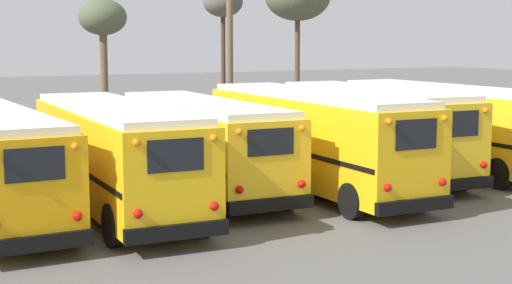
# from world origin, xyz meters

# --- Properties ---
(ground_plane) EXTENTS (160.00, 160.00, 0.00)m
(ground_plane) POSITION_xyz_m (0.00, 0.00, 0.00)
(ground_plane) COLOR #5B5956
(school_bus_1) EXTENTS (2.90, 10.78, 3.10)m
(school_bus_1) POSITION_xyz_m (-5.00, -0.89, 1.70)
(school_bus_1) COLOR yellow
(school_bus_1) RESTS_ON ground
(school_bus_2) EXTENTS (2.89, 10.17, 2.99)m
(school_bus_2) POSITION_xyz_m (-1.67, 0.40, 1.64)
(school_bus_2) COLOR yellow
(school_bus_2) RESTS_ON ground
(school_bus_3) EXTENTS (2.73, 10.97, 3.26)m
(school_bus_3) POSITION_xyz_m (1.67, -0.99, 1.77)
(school_bus_3) COLOR yellow
(school_bus_3) RESTS_ON ground
(school_bus_4) EXTENTS (3.06, 10.15, 3.19)m
(school_bus_4) POSITION_xyz_m (5.00, 0.34, 1.74)
(school_bus_4) COLOR yellow
(school_bus_4) RESTS_ON ground
(school_bus_5) EXTENTS (2.62, 10.58, 3.19)m
(school_bus_5) POSITION_xyz_m (8.33, 0.15, 1.74)
(school_bus_5) COLOR yellow
(school_bus_5) RESTS_ON ground
(utility_pole) EXTENTS (1.80, 0.32, 8.47)m
(utility_pole) POSITION_xyz_m (4.77, 11.71, 4.36)
(utility_pole) COLOR brown
(utility_pole) RESTS_ON ground
(bare_tree_0) EXTENTS (2.50, 2.50, 8.13)m
(bare_tree_0) POSITION_xyz_m (9.45, 22.41, 7.02)
(bare_tree_0) COLOR #473323
(bare_tree_0) RESTS_ON ground
(bare_tree_2) EXTENTS (2.57, 2.57, 7.03)m
(bare_tree_2) POSITION_xyz_m (0.61, 18.74, 5.84)
(bare_tree_2) COLOR brown
(bare_tree_2) RESTS_ON ground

